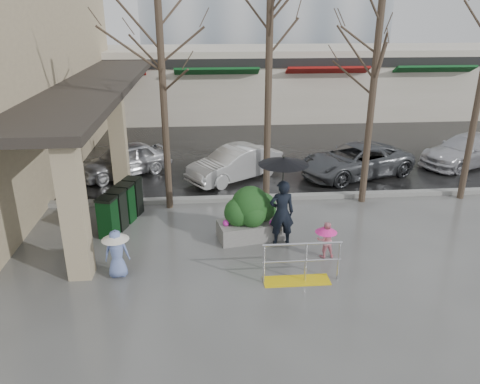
{
  "coord_description": "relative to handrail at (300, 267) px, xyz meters",
  "views": [
    {
      "loc": [
        -0.85,
        -10.76,
        6.1
      ],
      "look_at": [
        0.15,
        1.47,
        1.3
      ],
      "focal_mm": 35.0,
      "sensor_mm": 36.0,
      "label": 1
    }
  ],
  "objects": [
    {
      "name": "pillar_front",
      "position": [
        -5.26,
        0.7,
        1.37
      ],
      "size": [
        0.55,
        0.55,
        3.5
      ],
      "primitive_type": "cube",
      "color": "tan",
      "rests_on": "ground"
    },
    {
      "name": "pillar_back",
      "position": [
        -5.26,
        7.2,
        1.37
      ],
      "size": [
        0.55,
        0.55,
        3.5
      ],
      "primitive_type": "cube",
      "color": "tan",
      "rests_on": "ground"
    },
    {
      "name": "child_pink",
      "position": [
        0.91,
        1.13,
        0.2
      ],
      "size": [
        0.58,
        0.58,
        0.99
      ],
      "rotation": [
        0.0,
        0.0,
        3.17
      ],
      "color": "pink",
      "rests_on": "ground"
    },
    {
      "name": "woman",
      "position": [
        -0.13,
        1.95,
        1.09
      ],
      "size": [
        1.34,
        1.34,
        2.55
      ],
      "rotation": [
        0.0,
        0.0,
        3.17
      ],
      "color": "black",
      "rests_on": "ground"
    },
    {
      "name": "storefront_row",
      "position": [
        0.64,
        19.17,
        1.64
      ],
      "size": [
        34.0,
        6.74,
        4.0
      ],
      "color": "beige",
      "rests_on": "ground"
    },
    {
      "name": "tree_mideast",
      "position": [
        3.14,
        4.8,
        4.48
      ],
      "size": [
        3.2,
        3.2,
        6.5
      ],
      "color": "#382B21",
      "rests_on": "ground"
    },
    {
      "name": "tree_midwest",
      "position": [
        -0.16,
        4.8,
        4.86
      ],
      "size": [
        3.2,
        3.2,
        7.0
      ],
      "color": "#382B21",
      "rests_on": "ground"
    },
    {
      "name": "ground",
      "position": [
        -1.36,
        1.2,
        -0.38
      ],
      "size": [
        120.0,
        120.0,
        0.0
      ],
      "primitive_type": "plane",
      "color": "#51514F",
      "rests_on": "ground"
    },
    {
      "name": "car_c",
      "position": [
        3.68,
        7.37,
        0.25
      ],
      "size": [
        4.97,
        3.48,
        1.26
      ],
      "primitive_type": "imported",
      "rotation": [
        0.0,
        0.0,
        -1.23
      ],
      "color": "#505357",
      "rests_on": "ground"
    },
    {
      "name": "car_a",
      "position": [
        -5.31,
        8.19,
        0.25
      ],
      "size": [
        3.91,
        3.28,
        1.26
      ],
      "primitive_type": "imported",
      "rotation": [
        0.0,
        0.0,
        -0.99
      ],
      "color": "silver",
      "rests_on": "ground"
    },
    {
      "name": "child_blue",
      "position": [
        -4.36,
        0.59,
        0.34
      ],
      "size": [
        0.66,
        0.66,
        1.22
      ],
      "rotation": [
        0.0,
        0.0,
        3.22
      ],
      "color": "#697EBB",
      "rests_on": "ground"
    },
    {
      "name": "handrail",
      "position": [
        0.0,
        0.0,
        0.0
      ],
      "size": [
        1.9,
        0.5,
        1.03
      ],
      "color": "yellow",
      "rests_on": "ground"
    },
    {
      "name": "canopy_slab",
      "position": [
        -6.16,
        9.2,
        3.25
      ],
      "size": [
        2.8,
        18.0,
        0.25
      ],
      "primitive_type": "cube",
      "color": "#2D2823",
      "rests_on": "pillar_front"
    },
    {
      "name": "news_boxes",
      "position": [
        -4.71,
        3.57,
        0.23
      ],
      "size": [
        1.11,
        2.21,
        1.21
      ],
      "rotation": [
        0.0,
        0.0,
        -0.3
      ],
      "color": "#0D3915",
      "rests_on": "ground"
    },
    {
      "name": "car_b",
      "position": [
        -1.01,
        7.37,
        0.25
      ],
      "size": [
        3.91,
        3.25,
        1.26
      ],
      "primitive_type": "imported",
      "rotation": [
        0.0,
        0.0,
        -0.98
      ],
      "color": "silver",
      "rests_on": "ground"
    },
    {
      "name": "curb",
      "position": [
        -1.36,
        5.2,
        -0.3
      ],
      "size": [
        120.0,
        0.3,
        0.15
      ],
      "primitive_type": "cube",
      "color": "gray",
      "rests_on": "ground"
    },
    {
      "name": "tree_west",
      "position": [
        -3.36,
        4.8,
        4.71
      ],
      "size": [
        3.2,
        3.2,
        6.8
      ],
      "color": "#382B21",
      "rests_on": "ground"
    },
    {
      "name": "planter",
      "position": [
        -0.93,
        2.39,
        0.37
      ],
      "size": [
        1.92,
        1.22,
        1.56
      ],
      "rotation": [
        0.0,
        0.0,
        0.19
      ],
      "color": "gray",
      "rests_on": "ground"
    },
    {
      "name": "street_asphalt",
      "position": [
        -1.36,
        23.2,
        -0.37
      ],
      "size": [
        120.0,
        36.0,
        0.01
      ],
      "primitive_type": "cube",
      "color": "black",
      "rests_on": "ground"
    },
    {
      "name": "car_d",
      "position": [
        8.76,
        8.37,
        0.25
      ],
      "size": [
        4.69,
        3.35,
        1.26
      ],
      "primitive_type": "imported",
      "rotation": [
        0.0,
        0.0,
        -1.16
      ],
      "color": "silver",
      "rests_on": "ground"
    }
  ]
}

